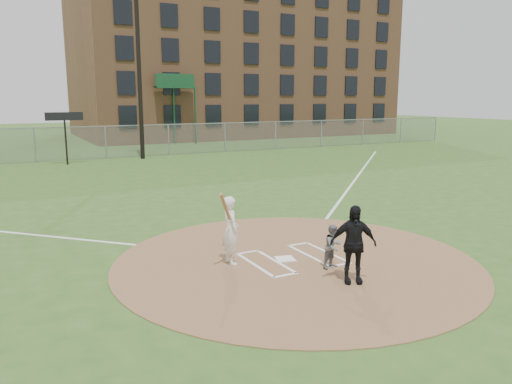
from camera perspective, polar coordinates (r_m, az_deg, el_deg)
name	(u,v)px	position (r m, az deg, el deg)	size (l,w,h in m)	color
ground	(296,261)	(11.75, 4.55, -7.88)	(140.00, 140.00, 0.00)	#30561D
dirt_circle	(296,261)	(11.75, 4.55, -7.83)	(8.40, 8.40, 0.02)	olive
home_plate	(285,259)	(11.77, 3.34, -7.66)	(0.42, 0.42, 0.03)	white
foul_line_first	(357,178)	(24.01, 11.42, 1.61)	(0.10, 24.00, 0.01)	white
catcher	(333,246)	(11.20, 8.80, -6.17)	(0.48, 0.37, 0.98)	slate
umpire	(353,244)	(10.33, 11.04, -5.87)	(0.95, 0.39, 1.62)	black
batters_boxes	(292,258)	(11.86, 4.17, -7.56)	(2.08, 1.88, 0.01)	white
batter_at_plate	(230,230)	(11.29, -2.93, -4.35)	(0.72, 0.93, 1.78)	white
outfield_fence	(106,142)	(32.09, -16.81, 5.46)	(56.08, 0.08, 2.03)	slate
brick_warehouse	(232,59)	(52.34, -2.74, 14.91)	(30.00, 17.17, 15.00)	#976141
light_pole	(138,48)	(31.56, -13.32, 15.73)	(1.20, 0.30, 12.22)	black
scoreboard_sign	(65,122)	(29.84, -21.04, 7.48)	(2.00, 0.10, 2.93)	black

